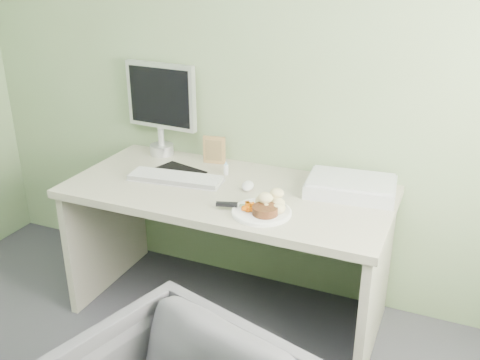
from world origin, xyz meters
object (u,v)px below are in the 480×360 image
at_px(scanner, 351,187).
at_px(monitor, 161,104).
at_px(plate, 262,212).
at_px(desk, 228,221).

bearing_deg(scanner, monitor, 167.37).
height_order(plate, monitor, monitor).
bearing_deg(plate, desk, 142.58).
relative_size(plate, scanner, 0.64).
xyz_separation_m(desk, monitor, (-0.55, 0.31, 0.48)).
bearing_deg(desk, plate, -37.42).
relative_size(scanner, monitor, 0.80).
bearing_deg(monitor, plate, -28.43).
height_order(scanner, monitor, monitor).
bearing_deg(desk, scanner, 17.43).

